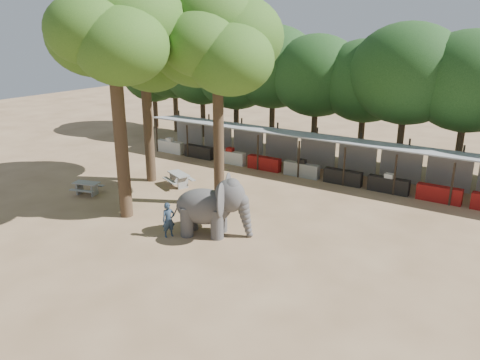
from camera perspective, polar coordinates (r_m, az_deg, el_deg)
The scene contains 10 objects.
ground at distance 19.73m, azimuth -5.61°, elevation -9.85°, with size 100.00×100.00×0.00m, color brown.
vendor_stalls at distance 30.55m, azimuth 10.72°, elevation 2.55°, with size 28.00×2.99×2.80m.
yard_tree_left at distance 28.91m, azimuth -11.63°, elevation 15.75°, with size 7.10×6.90×11.02m.
yard_tree_center at distance 23.26m, azimuth -15.25°, elevation 17.49°, with size 7.10×6.90×12.04m.
yard_tree_back at distance 24.26m, azimuth -2.80°, elevation 16.50°, with size 7.10×6.90×11.36m.
backdrop_trees at distance 34.50m, azimuth 14.55°, elevation 11.40°, with size 46.46×5.95×8.33m.
elephant at distance 21.54m, azimuth -3.33°, elevation -3.20°, with size 3.76×2.92×2.80m.
handler at distance 21.74m, azimuth -8.72°, elevation -4.83°, with size 0.59×0.39×1.64m, color #26384C.
picnic_table_near at distance 28.34m, azimuth -18.18°, elevation -0.77°, with size 1.80×1.70×0.74m.
picnic_table_far at distance 28.59m, azimuth -7.47°, elevation 0.28°, with size 2.10×2.01×0.82m.
Camera 1 is at (11.07, -13.47, 9.23)m, focal length 35.00 mm.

